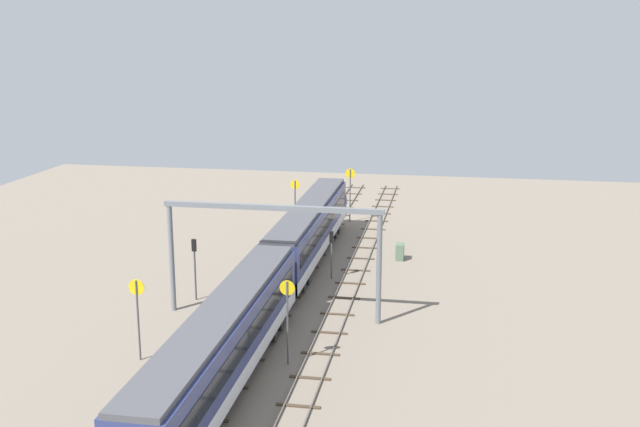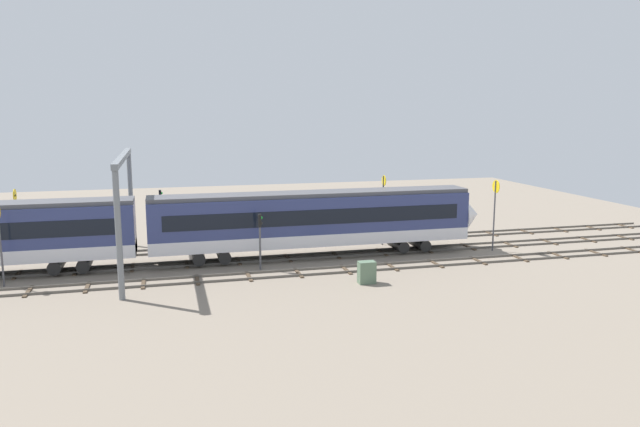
{
  "view_description": "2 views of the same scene",
  "coord_description": "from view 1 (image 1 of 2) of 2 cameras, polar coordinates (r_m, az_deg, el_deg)",
  "views": [
    {
      "loc": [
        -57.61,
        -11.82,
        19.34
      ],
      "look_at": [
        6.08,
        -0.56,
        3.67
      ],
      "focal_mm": 42.42,
      "sensor_mm": 36.0,
      "label": 1
    },
    {
      "loc": [
        -6.85,
        -43.16,
        10.99
      ],
      "look_at": [
        4.8,
        1.84,
        2.97
      ],
      "focal_mm": 33.93,
      "sensor_mm": 36.0,
      "label": 2
    }
  ],
  "objects": [
    {
      "name": "track_with_train",
      "position": [
        61.89,
        -1.49,
        -4.53
      ],
      "size": [
        74.34,
        2.4,
        0.16
      ],
      "color": "#59544C",
      "rests_on": "ground"
    },
    {
      "name": "overhead_gantry",
      "position": [
        51.28,
        -3.61,
        -1.64
      ],
      "size": [
        0.4,
        15.16,
        7.96
      ],
      "color": "slate",
      "rests_on": "ground"
    },
    {
      "name": "track_middle",
      "position": [
        62.86,
        -5.38,
        -4.3
      ],
      "size": [
        74.34,
        2.4,
        0.16
      ],
      "color": "#59544C",
      "rests_on": "ground"
    },
    {
      "name": "train",
      "position": [
        53.69,
        -3.21,
        -4.51
      ],
      "size": [
        50.4,
        3.24,
        4.8
      ],
      "color": "navy",
      "rests_on": "ground"
    },
    {
      "name": "signal_light_trackside_approach",
      "position": [
        55.99,
        -9.44,
        -3.51
      ],
      "size": [
        0.31,
        0.32,
        4.64
      ],
      "color": "#4C4C51",
      "rests_on": "ground"
    },
    {
      "name": "track_near_foreground",
      "position": [
        61.21,
        2.5,
        -4.75
      ],
      "size": [
        74.34,
        2.4,
        0.16
      ],
      "color": "#59544C",
      "rests_on": "ground"
    },
    {
      "name": "speed_sign_mid_trackside",
      "position": [
        77.87,
        2.29,
        2.02
      ],
      "size": [
        0.14,
        1.01,
        5.61
      ],
      "color": "#4C4C51",
      "rests_on": "ground"
    },
    {
      "name": "speed_sign_near_foreground",
      "position": [
        46.49,
        -13.6,
        -6.9
      ],
      "size": [
        0.14,
        0.97,
        5.09
      ],
      "color": "#4C4C51",
      "rests_on": "ground"
    },
    {
      "name": "speed_sign_distant_end",
      "position": [
        71.18,
        -1.9,
        0.88
      ],
      "size": [
        0.14,
        0.87,
        5.76
      ],
      "color": "#4C4C51",
      "rests_on": "ground"
    },
    {
      "name": "ground_plane",
      "position": [
        61.91,
        -1.49,
        -4.59
      ],
      "size": [
        90.34,
        90.34,
        0.0
      ],
      "primitive_type": "plane",
      "color": "gray"
    },
    {
      "name": "relay_cabinet",
      "position": [
        65.85,
        6.05,
        -2.89
      ],
      "size": [
        1.11,
        0.68,
        1.44
      ],
      "color": "#597259",
      "rests_on": "ground"
    },
    {
      "name": "signal_light_trackside_departure",
      "position": [
        60.08,
        0.87,
        -2.57
      ],
      "size": [
        0.31,
        0.32,
        3.92
      ],
      "color": "#4C4C51",
      "rests_on": "ground"
    },
    {
      "name": "speed_sign_far_trackside",
      "position": [
        44.67,
        -2.47,
        -7.33
      ],
      "size": [
        0.14,
        0.91,
        5.23
      ],
      "color": "#4C4C51",
      "rests_on": "ground"
    }
  ]
}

